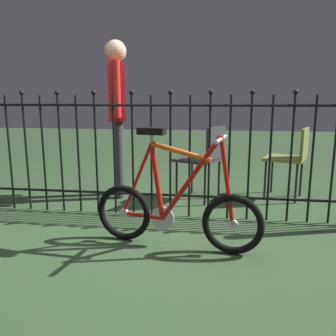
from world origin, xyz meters
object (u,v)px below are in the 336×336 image
object	(u,v)px
chair_olive	(292,155)
person_visitor	(117,105)
chair_charcoal	(205,155)
bicycle	(175,209)

from	to	relation	value
chair_olive	person_visitor	world-z (taller)	person_visitor
chair_olive	chair_charcoal	world-z (taller)	chair_charcoal
chair_charcoal	person_visitor	bearing A→B (deg)	178.26
chair_charcoal	person_visitor	distance (m)	1.10
chair_charcoal	bicycle	bearing A→B (deg)	-97.75
bicycle	chair_charcoal	xyz separation A→B (m)	(0.17, 1.24, 0.20)
chair_olive	person_visitor	size ratio (longest dim) A/B	0.46
bicycle	chair_olive	bearing A→B (deg)	52.51
chair_charcoal	person_visitor	world-z (taller)	person_visitor
chair_charcoal	person_visitor	size ratio (longest dim) A/B	0.47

